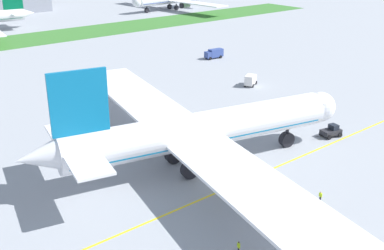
{
  "coord_description": "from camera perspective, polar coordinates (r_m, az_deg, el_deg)",
  "views": [
    {
      "loc": [
        -45.32,
        -47.7,
        34.57
      ],
      "look_at": [
        4.56,
        12.39,
        3.93
      ],
      "focal_mm": 45.16,
      "sensor_mm": 36.0,
      "label": 1
    }
  ],
  "objects": [
    {
      "name": "airliner_foreground",
      "position": [
        75.37,
        0.58,
        -0.74
      ],
      "size": [
        53.68,
        85.98,
        18.09
      ],
      "color": "white",
      "rests_on": "ground"
    },
    {
      "name": "ground_crew_marshaller_front",
      "position": [
        58.09,
        5.53,
        -14.05
      ],
      "size": [
        0.36,
        0.52,
        1.57
      ],
      "color": "black",
      "rests_on": "ground"
    },
    {
      "name": "service_truck_fuel_bowser",
      "position": [
        147.35,
        2.62,
        8.44
      ],
      "size": [
        6.01,
        2.86,
        2.79
      ],
      "color": "#33478C",
      "rests_on": "ground"
    },
    {
      "name": "apron_taxi_line",
      "position": [
        72.54,
        4.94,
        -7.12
      ],
      "size": [
        280.0,
        0.36,
        0.01
      ],
      "primitive_type": "cube",
      "color": "yellow",
      "rests_on": "ground"
    },
    {
      "name": "service_truck_catering_van",
      "position": [
        120.49,
        6.94,
        5.34
      ],
      "size": [
        4.86,
        3.91,
        2.77
      ],
      "color": "white",
      "rests_on": "ground"
    },
    {
      "name": "ground_plane",
      "position": [
        74.32,
        3.41,
        -6.33
      ],
      "size": [
        600.0,
        600.0,
        0.0
      ],
      "primitive_type": "plane",
      "color": "#9399A0",
      "rests_on": "ground"
    },
    {
      "name": "pushback_tug",
      "position": [
        92.59,
        16.13,
        -0.71
      ],
      "size": [
        5.59,
        3.19,
        2.24
      ],
      "color": "#26262B",
      "rests_on": "ground"
    },
    {
      "name": "ground_crew_wingwalker_port",
      "position": [
        70.0,
        14.93,
        -8.05
      ],
      "size": [
        0.33,
        0.55,
        1.61
      ],
      "color": "black",
      "rests_on": "ground"
    }
  ]
}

